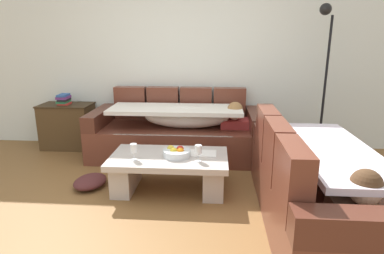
# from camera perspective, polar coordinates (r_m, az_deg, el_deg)

# --- Properties ---
(ground_plane) EXTENTS (14.00, 14.00, 0.00)m
(ground_plane) POSITION_cam_1_polar(r_m,az_deg,el_deg) (3.04, -8.03, -15.43)
(ground_plane) COLOR brown
(back_wall) EXTENTS (9.00, 0.10, 2.70)m
(back_wall) POSITION_cam_1_polar(r_m,az_deg,el_deg) (4.74, -3.12, 12.88)
(back_wall) COLOR white
(back_wall) RESTS_ON ground_plane
(couch_along_wall) EXTENTS (2.24, 0.92, 0.88)m
(couch_along_wall) POSITION_cam_1_polar(r_m,az_deg,el_deg) (4.37, -2.26, -0.85)
(couch_along_wall) COLOR brown
(couch_along_wall) RESTS_ON ground_plane
(couch_near_window) EXTENTS (0.92, 2.04, 0.88)m
(couch_near_window) POSITION_cam_1_polar(r_m,az_deg,el_deg) (2.98, 21.21, -9.78)
(couch_near_window) COLOR brown
(couch_near_window) RESTS_ON ground_plane
(coffee_table) EXTENTS (1.20, 0.68, 0.38)m
(coffee_table) POSITION_cam_1_polar(r_m,az_deg,el_deg) (3.42, -4.02, -7.26)
(coffee_table) COLOR #BBB2AB
(coffee_table) RESTS_ON ground_plane
(fruit_bowl) EXTENTS (0.28, 0.28, 0.10)m
(fruit_bowl) POSITION_cam_1_polar(r_m,az_deg,el_deg) (3.33, -2.70, -4.47)
(fruit_bowl) COLOR silver
(fruit_bowl) RESTS_ON coffee_table
(wine_glass_near_left) EXTENTS (0.07, 0.07, 0.17)m
(wine_glass_near_left) POSITION_cam_1_polar(r_m,az_deg,el_deg) (3.26, -10.18, -3.77)
(wine_glass_near_left) COLOR silver
(wine_glass_near_left) RESTS_ON coffee_table
(wine_glass_near_right) EXTENTS (0.07, 0.07, 0.17)m
(wine_glass_near_right) POSITION_cam_1_polar(r_m,az_deg,el_deg) (3.17, 1.11, -4.06)
(wine_glass_near_right) COLOR silver
(wine_glass_near_right) RESTS_ON coffee_table
(open_magazine) EXTENTS (0.28, 0.21, 0.01)m
(open_magazine) POSITION_cam_1_polar(r_m,az_deg,el_deg) (3.41, 1.92, -4.63)
(open_magazine) COLOR white
(open_magazine) RESTS_ON coffee_table
(side_cabinet) EXTENTS (0.72, 0.44, 0.64)m
(side_cabinet) POSITION_cam_1_polar(r_m,az_deg,el_deg) (5.04, -20.89, 0.17)
(side_cabinet) COLOR #4B351D
(side_cabinet) RESTS_ON ground_plane
(book_stack_on_cabinet) EXTENTS (0.16, 0.23, 0.14)m
(book_stack_on_cabinet) POSITION_cam_1_polar(r_m,az_deg,el_deg) (4.96, -21.53, 4.55)
(book_stack_on_cabinet) COLOR red
(book_stack_on_cabinet) RESTS_ON side_cabinet
(floor_lamp) EXTENTS (0.33, 0.31, 1.95)m
(floor_lamp) POSITION_cam_1_polar(r_m,az_deg,el_deg) (4.50, 21.95, 8.71)
(floor_lamp) COLOR black
(floor_lamp) RESTS_ON ground_plane
(crumpled_garment) EXTENTS (0.40, 0.46, 0.12)m
(crumpled_garment) POSITION_cam_1_polar(r_m,az_deg,el_deg) (3.71, -17.38, -9.09)
(crumpled_garment) COLOR #4C2323
(crumpled_garment) RESTS_ON ground_plane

